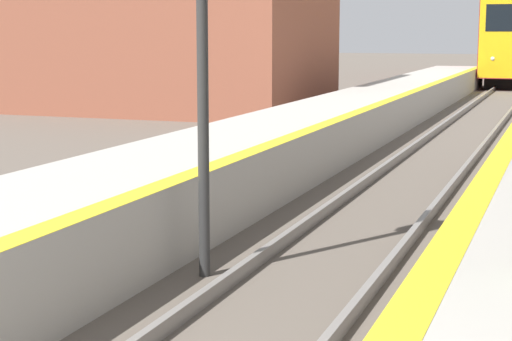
# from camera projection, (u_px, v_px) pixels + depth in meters

# --- Properties ---
(station_building) EXTENTS (10.61, 7.66, 5.16)m
(station_building) POSITION_uv_depth(u_px,v_px,m) (166.00, 32.00, 28.68)
(station_building) COLOR brown
(station_building) RESTS_ON ground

